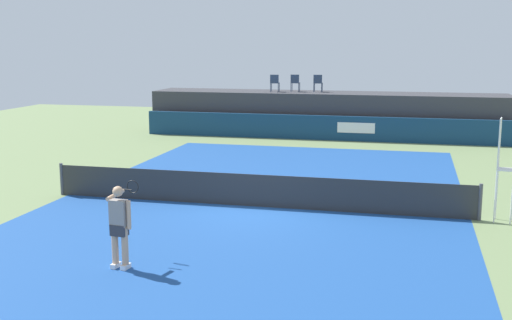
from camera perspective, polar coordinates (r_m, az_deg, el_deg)
ground_plane at (r=21.48m, az=1.79°, el=-2.21°), size 48.00×48.00×0.00m
court_inner at (r=18.63m, az=-0.14°, el=-4.15°), size 12.00×22.00×0.00m
sponsor_wall at (r=31.57m, az=5.79°, el=2.88°), size 18.00×0.22×1.20m
spectator_platform at (r=33.29m, az=6.23°, el=4.12°), size 18.00×2.80×2.20m
spectator_chair_far_left at (r=33.33m, az=1.68°, el=6.93°), size 0.47×0.47×0.89m
spectator_chair_left at (r=33.47m, az=3.51°, el=6.93°), size 0.46×0.46×0.89m
spectator_chair_center at (r=33.38m, az=5.54°, el=6.90°), size 0.46×0.46×0.89m
umpire_chair at (r=17.95m, az=21.06°, el=-0.23°), size 0.52×0.52×2.76m
tennis_net at (r=18.52m, az=-0.14°, el=-2.73°), size 12.40×0.02×0.95m
net_post_near at (r=20.86m, az=-16.91°, el=-1.63°), size 0.10×0.10×1.00m
net_post_far at (r=18.09m, az=19.33°, el=-3.56°), size 0.10×0.10×1.00m
tennis_player at (r=13.69m, az=-12.04°, el=-5.58°), size 0.60×1.18×1.77m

